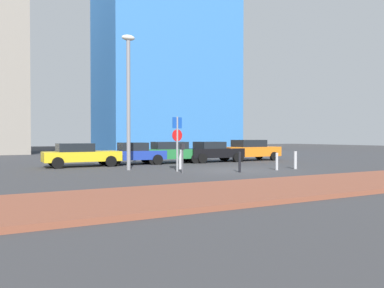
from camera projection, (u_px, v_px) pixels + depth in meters
The scene contains 15 objects.
ground_plane at pixel (235, 170), 19.09m from camera, with size 120.00×120.00×0.00m, color #38383A.
sidewalk_brick at pixel (338, 183), 13.24m from camera, with size 40.00×4.07×0.14m, color brown.
parked_car_yellow at pixel (80, 154), 21.55m from camera, with size 4.35×2.03×1.37m.
parked_car_blue at pixel (133, 153), 23.35m from camera, with size 4.03×2.25×1.39m.
parked_car_green at pixel (170, 152), 24.48m from camera, with size 4.36×2.29×1.42m.
parked_car_black at pixel (213, 151), 25.70m from camera, with size 4.07×2.07×1.42m.
parked_car_orange at pixel (249, 150), 27.26m from camera, with size 4.61×2.00×1.53m.
parking_sign_post at pixel (177, 137), 18.43m from camera, with size 0.60×0.14×2.75m.
parking_meter at pixel (183, 154), 17.49m from camera, with size 0.18×0.14×1.42m.
street_lamp at pixel (128, 91), 19.23m from camera, with size 0.70×0.36×7.06m.
traffic_bollard_near at pixel (277, 161), 19.25m from camera, with size 0.13×0.13×0.91m, color #B7B7BC.
traffic_bollard_mid at pixel (240, 162), 18.02m from camera, with size 0.12×0.12×1.00m, color black.
traffic_bollard_far at pixel (180, 159), 19.85m from camera, with size 0.16×0.16×1.05m, color #B7B7BC.
traffic_bollard_edge at pixel (295, 160), 19.95m from camera, with size 0.17×0.17×0.96m, color #B7B7BC.
building_colorful_midrise at pixel (164, 54), 50.28m from camera, with size 17.19×12.80×26.25m, color #3372BF.
Camera 1 is at (-10.77, -15.88, 1.72)m, focal length 34.46 mm.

